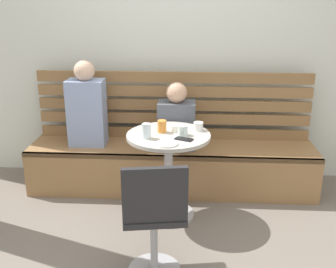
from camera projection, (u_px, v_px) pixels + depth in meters
The scene contains 15 objects.
ground at pixel (163, 265), 2.92m from camera, with size 8.00×8.00×0.00m, color #70665B.
back_wall at pixel (174, 32), 3.99m from camera, with size 5.20×0.10×2.90m, color silver.
booth_bench at pixel (172, 167), 3.98m from camera, with size 2.70×0.52×0.44m.
booth_backrest at pixel (173, 105), 4.02m from camera, with size 2.65×0.04×0.66m.
cafe_table at pixel (168, 160), 3.40m from camera, with size 0.68×0.68×0.74m.
white_chair at pixel (154, 216), 2.65m from camera, with size 0.46×0.46×0.85m.
person_adult at pixel (87, 108), 3.85m from camera, with size 0.34×0.22×0.80m.
person_child_left at pixel (177, 120), 3.79m from camera, with size 0.34×0.22×0.62m.
cup_glass_tall at pixel (146, 131), 3.21m from camera, with size 0.07×0.07×0.12m, color silver.
cup_ceramic_white at pixel (198, 126), 3.40m from camera, with size 0.08×0.08×0.07m, color white.
cup_espresso_small at pixel (175, 129), 3.37m from camera, with size 0.06×0.06×0.06m, color silver.
cup_tumbler_orange at pixel (162, 126), 3.36m from camera, with size 0.07×0.07×0.10m, color orange.
cup_glass_short at pixel (183, 130), 3.29m from camera, with size 0.08×0.08×0.08m, color silver.
plate_small at pixel (167, 144), 3.10m from camera, with size 0.17×0.17×0.01m, color white.
phone_on_table at pixel (184, 139), 3.20m from camera, with size 0.07×0.14×0.01m, color black.
Camera 1 is at (0.19, -2.45, 1.83)m, focal length 44.21 mm.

